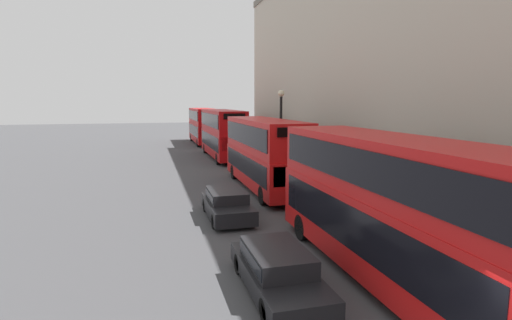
# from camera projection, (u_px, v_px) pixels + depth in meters

# --- Properties ---
(bus_leading) EXTENTS (2.59, 11.32, 4.35)m
(bus_leading) POSITION_uv_depth(u_px,v_px,m) (391.00, 203.00, 11.68)
(bus_leading) COLOR red
(bus_leading) RESTS_ON ground
(bus_second_in_queue) EXTENTS (2.59, 10.54, 4.29)m
(bus_second_in_queue) POSITION_uv_depth(u_px,v_px,m) (264.00, 151.00, 24.33)
(bus_second_in_queue) COLOR red
(bus_second_in_queue) RESTS_ON ground
(bus_third_in_queue) EXTENTS (2.59, 11.09, 4.55)m
(bus_third_in_queue) POSITION_uv_depth(u_px,v_px,m) (222.00, 132.00, 37.87)
(bus_third_in_queue) COLOR #B20C0F
(bus_third_in_queue) RESTS_ON ground
(bus_trailing) EXTENTS (2.59, 10.70, 4.47)m
(bus_trailing) POSITION_uv_depth(u_px,v_px,m) (203.00, 124.00, 50.96)
(bus_trailing) COLOR #B20C0F
(bus_trailing) RESTS_ON ground
(car_dark_sedan) EXTENTS (1.78, 4.62, 1.27)m
(car_dark_sedan) POSITION_uv_depth(u_px,v_px,m) (278.00, 268.00, 11.29)
(car_dark_sedan) COLOR black
(car_dark_sedan) RESTS_ON ground
(car_hatchback) EXTENTS (1.83, 4.28, 1.32)m
(car_hatchback) POSITION_uv_depth(u_px,v_px,m) (227.00, 203.00, 18.42)
(car_hatchback) COLOR black
(car_hatchback) RESTS_ON ground
(street_lamp) EXTENTS (0.44, 0.44, 6.12)m
(street_lamp) POSITION_uv_depth(u_px,v_px,m) (281.00, 125.00, 27.03)
(street_lamp) COLOR black
(street_lamp) RESTS_ON ground
(pedestrian) EXTENTS (0.36, 0.36, 1.75)m
(pedestrian) POSITION_uv_depth(u_px,v_px,m) (285.00, 165.00, 28.97)
(pedestrian) COLOR brown
(pedestrian) RESTS_ON ground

